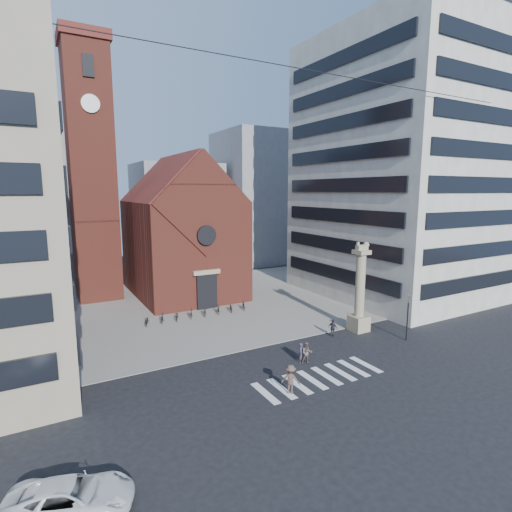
# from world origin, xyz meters

# --- Properties ---
(ground) EXTENTS (120.00, 120.00, 0.00)m
(ground) POSITION_xyz_m (0.00, 0.00, 0.00)
(ground) COLOR black
(ground) RESTS_ON ground
(piazza) EXTENTS (46.00, 30.00, 0.05)m
(piazza) POSITION_xyz_m (0.00, 19.00, 0.03)
(piazza) COLOR gray
(piazza) RESTS_ON ground
(zebra_crossing) EXTENTS (10.20, 3.20, 0.01)m
(zebra_crossing) POSITION_xyz_m (0.55, -3.00, 0.01)
(zebra_crossing) COLOR white
(zebra_crossing) RESTS_ON ground
(church) EXTENTS (12.00, 16.65, 18.00)m
(church) POSITION_xyz_m (0.00, 25.04, 7.98)
(church) COLOR maroon
(church) RESTS_ON ground
(campanile) EXTENTS (5.50, 5.50, 31.20)m
(campanile) POSITION_xyz_m (-10.00, 28.00, 15.74)
(campanile) COLOR maroon
(campanile) RESTS_ON ground
(building_right) EXTENTS (18.00, 22.00, 32.00)m
(building_right) POSITION_xyz_m (24.00, 12.00, 16.00)
(building_right) COLOR beige
(building_right) RESTS_ON ground
(bg_block_left) EXTENTS (16.00, 14.00, 22.00)m
(bg_block_left) POSITION_xyz_m (-20.00, 40.00, 11.00)
(bg_block_left) COLOR gray
(bg_block_left) RESTS_ON ground
(bg_block_mid) EXTENTS (14.00, 12.00, 18.00)m
(bg_block_mid) POSITION_xyz_m (6.00, 45.00, 9.00)
(bg_block_mid) COLOR gray
(bg_block_mid) RESTS_ON ground
(bg_block_right) EXTENTS (16.00, 14.00, 24.00)m
(bg_block_right) POSITION_xyz_m (22.00, 42.00, 12.00)
(bg_block_right) COLOR gray
(bg_block_right) RESTS_ON ground
(lion_column) EXTENTS (1.63, 1.60, 8.68)m
(lion_column) POSITION_xyz_m (10.01, 3.00, 3.46)
(lion_column) COLOR gray
(lion_column) RESTS_ON ground
(traffic_light) EXTENTS (0.13, 0.16, 4.30)m
(traffic_light) POSITION_xyz_m (12.00, -1.00, 2.29)
(traffic_light) COLOR black
(traffic_light) RESTS_ON ground
(white_car) EXTENTS (5.68, 3.91, 1.44)m
(white_car) POSITION_xyz_m (-16.22, -7.68, 0.72)
(white_car) COLOR silver
(white_car) RESTS_ON ground
(pedestrian_0) EXTENTS (0.70, 0.66, 1.60)m
(pedestrian_0) POSITION_xyz_m (0.93, -0.22, 0.80)
(pedestrian_0) COLOR #3B3448
(pedestrian_0) RESTS_ON ground
(pedestrian_1) EXTENTS (1.05, 0.96, 1.76)m
(pedestrian_1) POSITION_xyz_m (1.19, -0.59, 0.88)
(pedestrian_1) COLOR #5E4E4B
(pedestrian_1) RESTS_ON ground
(pedestrian_2) EXTENTS (0.66, 1.03, 1.62)m
(pedestrian_2) POSITION_xyz_m (6.83, 3.00, 0.81)
(pedestrian_2) COLOR #2A2931
(pedestrian_2) RESTS_ON ground
(pedestrian_3) EXTENTS (1.43, 1.39, 1.96)m
(pedestrian_3) POSITION_xyz_m (-2.51, -3.79, 0.98)
(pedestrian_3) COLOR #4E3D34
(pedestrian_3) RESTS_ON ground
(scooter_0) EXTENTS (1.14, 1.80, 0.90)m
(scooter_0) POSITION_xyz_m (-7.44, 14.54, 0.50)
(scooter_0) COLOR black
(scooter_0) RESTS_ON piazza
(scooter_1) EXTENTS (1.00, 1.71, 0.99)m
(scooter_1) POSITION_xyz_m (-5.88, 14.54, 0.55)
(scooter_1) COLOR black
(scooter_1) RESTS_ON piazza
(scooter_2) EXTENTS (1.14, 1.80, 0.90)m
(scooter_2) POSITION_xyz_m (-4.32, 14.54, 0.50)
(scooter_2) COLOR black
(scooter_2) RESTS_ON piazza
(scooter_3) EXTENTS (1.00, 1.71, 0.99)m
(scooter_3) POSITION_xyz_m (-2.76, 14.54, 0.55)
(scooter_3) COLOR black
(scooter_3) RESTS_ON piazza
(scooter_4) EXTENTS (1.14, 1.80, 0.90)m
(scooter_4) POSITION_xyz_m (-1.20, 14.54, 0.50)
(scooter_4) COLOR black
(scooter_4) RESTS_ON piazza
(scooter_5) EXTENTS (1.00, 1.71, 0.99)m
(scooter_5) POSITION_xyz_m (0.37, 14.54, 0.55)
(scooter_5) COLOR black
(scooter_5) RESTS_ON piazza
(scooter_6) EXTENTS (1.14, 1.80, 0.90)m
(scooter_6) POSITION_xyz_m (1.93, 14.54, 0.50)
(scooter_6) COLOR black
(scooter_6) RESTS_ON piazza
(scooter_7) EXTENTS (1.00, 1.71, 0.99)m
(scooter_7) POSITION_xyz_m (3.49, 14.54, 0.55)
(scooter_7) COLOR black
(scooter_7) RESTS_ON piazza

